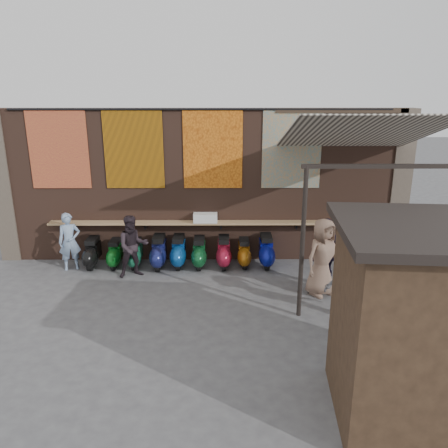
# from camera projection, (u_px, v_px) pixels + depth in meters

# --- Properties ---
(ground) EXTENTS (70.00, 70.00, 0.00)m
(ground) POSITION_uv_depth(u_px,v_px,m) (198.00, 302.00, 9.54)
(ground) COLOR #474749
(ground) RESTS_ON ground
(brick_wall) EXTENTS (10.00, 0.40, 4.00)m
(brick_wall) POSITION_uv_depth(u_px,v_px,m) (202.00, 186.00, 11.53)
(brick_wall) COLOR brown
(brick_wall) RESTS_ON ground
(pier_left) EXTENTS (0.50, 0.50, 4.00)m
(pier_left) POSITION_uv_depth(u_px,v_px,m) (5.00, 186.00, 11.50)
(pier_left) COLOR #4C4238
(pier_left) RESTS_ON ground
(pier_right) EXTENTS (0.50, 0.50, 4.00)m
(pier_right) POSITION_uv_depth(u_px,v_px,m) (398.00, 186.00, 11.55)
(pier_right) COLOR #4C4238
(pier_right) RESTS_ON ground
(eating_counter) EXTENTS (8.00, 0.32, 0.05)m
(eating_counter) POSITION_uv_depth(u_px,v_px,m) (202.00, 223.00, 11.44)
(eating_counter) COLOR #9E7A51
(eating_counter) RESTS_ON brick_wall
(shelf_box) EXTENTS (0.62, 0.28, 0.24)m
(shelf_box) POSITION_uv_depth(u_px,v_px,m) (205.00, 218.00, 11.37)
(shelf_box) COLOR white
(shelf_box) RESTS_ON eating_counter
(tapestry_redgold) EXTENTS (1.50, 0.02, 2.00)m
(tapestry_redgold) POSITION_uv_depth(u_px,v_px,m) (59.00, 149.00, 11.01)
(tapestry_redgold) COLOR maroon
(tapestry_redgold) RESTS_ON brick_wall
(tapestry_sun) EXTENTS (1.50, 0.02, 2.00)m
(tapestry_sun) POSITION_uv_depth(u_px,v_px,m) (134.00, 149.00, 11.02)
(tapestry_sun) COLOR orange
(tapestry_sun) RESTS_ON brick_wall
(tapestry_orange) EXTENTS (1.50, 0.02, 2.00)m
(tapestry_orange) POSITION_uv_depth(u_px,v_px,m) (213.00, 149.00, 11.03)
(tapestry_orange) COLOR orange
(tapestry_orange) RESTS_ON brick_wall
(tapestry_multi) EXTENTS (1.50, 0.02, 2.00)m
(tapestry_multi) POSITION_uv_depth(u_px,v_px,m) (292.00, 149.00, 11.04)
(tapestry_multi) COLOR teal
(tapestry_multi) RESTS_ON brick_wall
(hang_rail) EXTENTS (9.50, 0.06, 0.06)m
(hang_rail) POSITION_uv_depth(u_px,v_px,m) (200.00, 109.00, 10.73)
(hang_rail) COLOR black
(hang_rail) RESTS_ON brick_wall
(scooter_stool_0) EXTENTS (0.36, 0.80, 0.76)m
(scooter_stool_0) POSITION_uv_depth(u_px,v_px,m) (92.00, 253.00, 11.33)
(scooter_stool_0) COLOR black
(scooter_stool_0) RESTS_ON ground
(scooter_stool_1) EXTENTS (0.34, 0.75, 0.71)m
(scooter_stool_1) POSITION_uv_depth(u_px,v_px,m) (115.00, 254.00, 11.35)
(scooter_stool_1) COLOR #0D5B1A
(scooter_stool_1) RESTS_ON ground
(scooter_stool_2) EXTENTS (0.34, 0.76, 0.72)m
(scooter_stool_2) POSITION_uv_depth(u_px,v_px,m) (135.00, 254.00, 11.34)
(scooter_stool_2) COLOR #196745
(scooter_stool_2) RESTS_ON ground
(scooter_stool_3) EXTENTS (0.39, 0.87, 0.83)m
(scooter_stool_3) POSITION_uv_depth(u_px,v_px,m) (159.00, 252.00, 11.29)
(scooter_stool_3) COLOR #161B53
(scooter_stool_3) RESTS_ON ground
(scooter_stool_4) EXTENTS (0.38, 0.85, 0.81)m
(scooter_stool_4) POSITION_uv_depth(u_px,v_px,m) (179.00, 252.00, 11.35)
(scooter_stool_4) COLOR navy
(scooter_stool_4) RESTS_ON ground
(scooter_stool_5) EXTENTS (0.37, 0.81, 0.77)m
(scooter_stool_5) POSITION_uv_depth(u_px,v_px,m) (199.00, 253.00, 11.32)
(scooter_stool_5) COLOR #0E4621
(scooter_stool_5) RESTS_ON ground
(scooter_stool_6) EXTENTS (0.37, 0.83, 0.79)m
(scooter_stool_6) POSITION_uv_depth(u_px,v_px,m) (224.00, 252.00, 11.35)
(scooter_stool_6) COLOR maroon
(scooter_stool_6) RESTS_ON ground
(scooter_stool_7) EXTENTS (0.34, 0.75, 0.71)m
(scooter_stool_7) POSITION_uv_depth(u_px,v_px,m) (244.00, 253.00, 11.39)
(scooter_stool_7) COLOR #8B4E0C
(scooter_stool_7) RESTS_ON ground
(scooter_stool_8) EXTENTS (0.39, 0.87, 0.82)m
(scooter_stool_8) POSITION_uv_depth(u_px,v_px,m) (266.00, 251.00, 11.37)
(scooter_stool_8) COLOR navy
(scooter_stool_8) RESTS_ON ground
(diner_left) EXTENTS (0.63, 0.53, 1.49)m
(diner_left) POSITION_uv_depth(u_px,v_px,m) (70.00, 242.00, 11.09)
(diner_left) COLOR #839DBF
(diner_left) RESTS_ON ground
(diner_right) EXTENTS (0.92, 0.83, 1.56)m
(diner_right) POSITION_uv_depth(u_px,v_px,m) (133.00, 246.00, 10.64)
(diner_right) COLOR black
(diner_right) RESTS_ON ground
(shopper_navy) EXTENTS (1.01, 0.95, 1.67)m
(shopper_navy) POSITION_uv_depth(u_px,v_px,m) (326.00, 253.00, 10.02)
(shopper_navy) COLOR black
(shopper_navy) RESTS_ON ground
(shopper_grey) EXTENTS (1.06, 0.68, 1.56)m
(shopper_grey) POSITION_uv_depth(u_px,v_px,m) (351.00, 281.00, 8.73)
(shopper_grey) COLOR #525357
(shopper_grey) RESTS_ON ground
(shopper_tan) EXTENTS (1.03, 0.93, 1.77)m
(shopper_tan) POSITION_uv_depth(u_px,v_px,m) (322.00, 257.00, 9.66)
(shopper_tan) COLOR #856755
(shopper_tan) RESTS_ON ground
(market_stall) EXTENTS (2.65, 2.09, 2.71)m
(market_stall) POSITION_uv_depth(u_px,v_px,m) (437.00, 330.00, 5.83)
(market_stall) COLOR black
(market_stall) RESTS_ON ground
(stall_sign) EXTENTS (1.20, 0.15, 0.50)m
(stall_sign) POSITION_uv_depth(u_px,v_px,m) (418.00, 261.00, 6.57)
(stall_sign) COLOR gold
(stall_sign) RESTS_ON market_stall
(stall_shelf) EXTENTS (2.07, 0.28, 0.06)m
(stall_shelf) POSITION_uv_depth(u_px,v_px,m) (410.00, 319.00, 6.86)
(stall_shelf) COLOR #473321
(stall_shelf) RESTS_ON market_stall
(awning_canvas) EXTENTS (3.20, 3.28, 0.97)m
(awning_canvas) POSITION_uv_depth(u_px,v_px,m) (360.00, 133.00, 9.37)
(awning_canvas) COLOR beige
(awning_canvas) RESTS_ON brick_wall
(awning_ledger) EXTENTS (3.30, 0.08, 0.12)m
(awning_ledger) POSITION_uv_depth(u_px,v_px,m) (342.00, 110.00, 10.77)
(awning_ledger) COLOR #33261C
(awning_ledger) RESTS_ON brick_wall
(awning_header) EXTENTS (3.00, 0.08, 0.08)m
(awning_header) POSITION_uv_depth(u_px,v_px,m) (382.00, 166.00, 8.07)
(awning_header) COLOR black
(awning_header) RESTS_ON awning_post_left
(awning_post_left) EXTENTS (0.09, 0.09, 3.10)m
(awning_post_left) POSITION_uv_depth(u_px,v_px,m) (302.00, 244.00, 8.52)
(awning_post_left) COLOR black
(awning_post_left) RESTS_ON ground
(awning_post_right) EXTENTS (0.09, 0.09, 3.10)m
(awning_post_right) POSITION_uv_depth(u_px,v_px,m) (445.00, 244.00, 8.53)
(awning_post_right) COLOR black
(awning_post_right) RESTS_ON ground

